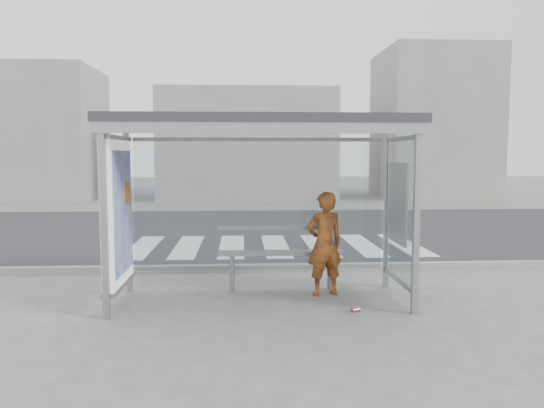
{
  "coord_description": "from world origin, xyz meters",
  "views": [
    {
      "loc": [
        -0.27,
        -7.41,
        2.11
      ],
      "look_at": [
        0.17,
        0.2,
        1.38
      ],
      "focal_mm": 35.0,
      "sensor_mm": 36.0,
      "label": 1
    }
  ],
  "objects": [
    {
      "name": "crosswalk",
      "position": [
        0.5,
        4.5,
        0.0
      ],
      "size": [
        6.55,
        3.0,
        0.0
      ],
      "color": "silver",
      "rests_on": "ground"
    },
    {
      "name": "person",
      "position": [
        0.95,
        0.29,
        0.78
      ],
      "size": [
        0.64,
        0.51,
        1.55
      ],
      "primitive_type": "imported",
      "rotation": [
        0.0,
        0.0,
        3.41
      ],
      "color": "orange",
      "rests_on": "ground"
    },
    {
      "name": "bus_shelter",
      "position": [
        -0.37,
        0.06,
        1.98
      ],
      "size": [
        4.25,
        1.65,
        2.62
      ],
      "color": "gray",
      "rests_on": "ground"
    },
    {
      "name": "ground",
      "position": [
        0.0,
        0.0,
        0.0
      ],
      "size": [
        80.0,
        80.0,
        0.0
      ],
      "primitive_type": "plane",
      "color": "#626260",
      "rests_on": "ground"
    },
    {
      "name": "building_center",
      "position": [
        0.0,
        18.0,
        2.5
      ],
      "size": [
        8.0,
        5.0,
        5.0
      ],
      "primitive_type": "cube",
      "color": "gray",
      "rests_on": "ground"
    },
    {
      "name": "bench",
      "position": [
        0.33,
        0.58,
        0.59
      ],
      "size": [
        1.94,
        0.24,
        1.0
      ],
      "color": "slate",
      "rests_on": "ground"
    },
    {
      "name": "curb",
      "position": [
        0.0,
        1.95,
        0.06
      ],
      "size": [
        30.0,
        0.18,
        0.12
      ],
      "primitive_type": "cube",
      "color": "gray",
      "rests_on": "ground"
    },
    {
      "name": "road",
      "position": [
        0.0,
        7.0,
        0.0
      ],
      "size": [
        30.0,
        10.0,
        0.01
      ],
      "primitive_type": "cube",
      "color": "#2A2A2C",
      "rests_on": "ground"
    },
    {
      "name": "building_right",
      "position": [
        9.0,
        18.0,
        3.5
      ],
      "size": [
        5.0,
        5.0,
        7.0
      ],
      "primitive_type": "cube",
      "color": "gray",
      "rests_on": "ground"
    },
    {
      "name": "soda_can",
      "position": [
        1.24,
        -0.59,
        0.03
      ],
      "size": [
        0.13,
        0.11,
        0.06
      ],
      "primitive_type": "cylinder",
      "rotation": [
        0.0,
        1.57,
        0.44
      ],
      "color": "#D33E5A",
      "rests_on": "ground"
    },
    {
      "name": "building_left",
      "position": [
        -10.0,
        18.0,
        3.0
      ],
      "size": [
        6.0,
        5.0,
        6.0
      ],
      "primitive_type": "cube",
      "color": "gray",
      "rests_on": "ground"
    }
  ]
}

